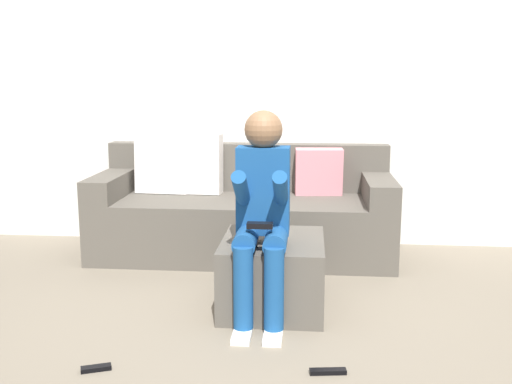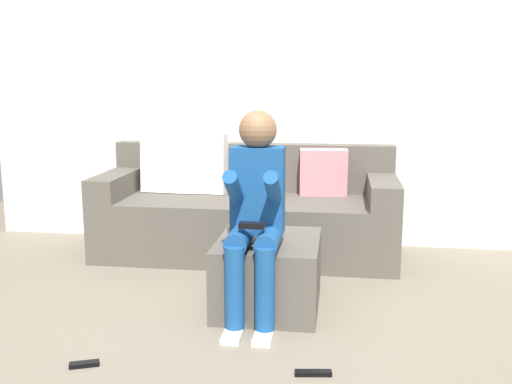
# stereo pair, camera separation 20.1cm
# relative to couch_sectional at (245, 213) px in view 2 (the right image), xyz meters

# --- Properties ---
(ground_plane) EXTENTS (6.68, 6.68, 0.00)m
(ground_plane) POSITION_rel_couch_sectional_xyz_m (0.31, -1.73, -0.33)
(ground_plane) COLOR slate
(wall_back) EXTENTS (5.14, 0.10, 2.42)m
(wall_back) POSITION_rel_couch_sectional_xyz_m (0.31, 0.43, 0.88)
(wall_back) COLOR white
(wall_back) RESTS_ON ground_plane
(couch_sectional) EXTENTS (2.28, 0.86, 0.93)m
(couch_sectional) POSITION_rel_couch_sectional_xyz_m (0.00, 0.00, 0.00)
(couch_sectional) COLOR #59544C
(couch_sectional) RESTS_ON ground_plane
(ottoman) EXTENTS (0.60, 0.70, 0.42)m
(ottoman) POSITION_rel_couch_sectional_xyz_m (0.32, -1.10, -0.12)
(ottoman) COLOR #59544C
(ottoman) RESTS_ON ground_plane
(person_seated) EXTENTS (0.30, 0.59, 1.19)m
(person_seated) POSITION_rel_couch_sectional_xyz_m (0.27, -1.28, 0.33)
(person_seated) COLOR #194C8C
(person_seated) RESTS_ON ground_plane
(remote_near_ottoman) EXTENTS (0.18, 0.06, 0.02)m
(remote_near_ottoman) POSITION_rel_couch_sectional_xyz_m (0.63, -1.92, -0.32)
(remote_near_ottoman) COLOR black
(remote_near_ottoman) RESTS_ON ground_plane
(remote_by_storage_bin) EXTENTS (0.15, 0.09, 0.02)m
(remote_by_storage_bin) POSITION_rel_couch_sectional_xyz_m (-0.46, -1.99, -0.32)
(remote_by_storage_bin) COLOR black
(remote_by_storage_bin) RESTS_ON ground_plane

